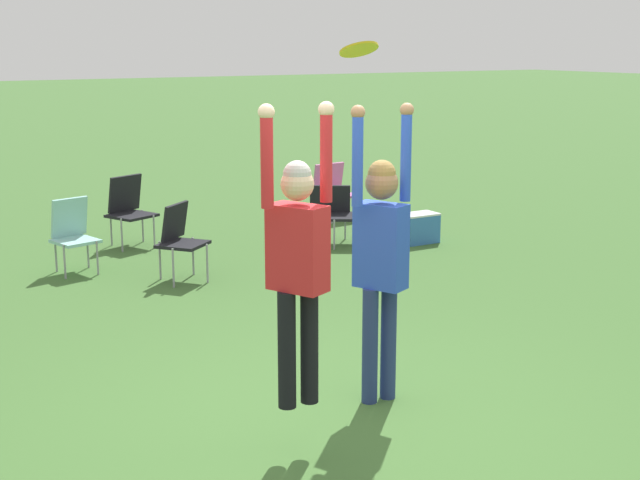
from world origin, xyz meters
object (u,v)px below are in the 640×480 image
Objects in this scene: camping_chair_4 at (333,188)px; cooler_box at (419,228)px; camping_chair_1 at (129,206)px; person_defending at (381,246)px; person_jumping at (298,251)px; camping_chair_2 at (336,210)px; frisbee at (359,50)px; camping_chair_3 at (73,230)px; camping_chair_0 at (179,235)px.

camping_chair_4 is 2.08m from cooler_box.
camping_chair_1 is 1.10× the size of camping_chair_4.
person_defending is 5.64m from cooler_box.
camping_chair_2 is (3.55, 5.25, -0.92)m from person_jumping.
person_jumping is at bearing 58.23° from camping_chair_1.
person_defending reaches higher than cooler_box.
frisbee reaches higher than camping_chair_1.
camping_chair_3 is (-0.91, 5.10, -0.71)m from person_defending.
person_defending is 2.41× the size of camping_chair_1.
frisbee is 0.28× the size of camping_chair_1.
camping_chair_1 is at bearing -131.12° from camping_chair_0.
person_defending is at bearing -130.11° from cooler_box.
person_defending reaches higher than camping_chair_3.
person_defending is 4.18m from camping_chair_0.
frisbee is at bearing -131.24° from cooler_box.
camping_chair_2 is at bearing 52.91° from camping_chair_4.
camping_chair_3 is at bearing 8.57° from camping_chair_4.
camping_chair_0 is at bearing 120.06° from camping_chair_3.
camping_chair_3 is at bearing 27.68° from camping_chair_2.
camping_chair_0 is 1.37m from camping_chair_3.
camping_chair_0 is at bearing 25.76° from camping_chair_4.
camping_chair_4 is (0.87, 1.49, 0.02)m from camping_chair_2.
person_jumping is 4.75m from camping_chair_0.
camping_chair_1 reaches higher than camping_chair_3.
person_defending reaches higher than camping_chair_1.
person_jumping is 7.62× the size of frisbee.
person_defending is (0.95, 0.44, -0.17)m from person_jumping.
person_defending is 2.59× the size of camping_chair_0.
camping_chair_0 is at bearing 65.24° from camping_chair_1.
cooler_box is (4.49, -0.86, -0.30)m from camping_chair_3.
cooler_box is (3.53, 0.12, -0.32)m from camping_chair_0.
camping_chair_4 is (4.42, 6.75, -0.90)m from person_jumping.
camping_chair_1 is at bearing 153.95° from person_defending.
person_jumping reaches higher than camping_chair_4.
camping_chair_3 is at bearing 169.20° from cooler_box.
camping_chair_0 is at bearing -37.21° from person_jumping.
camping_chair_2 is at bearing -58.88° from person_jumping.
camping_chair_4 is (3.34, 0.18, -0.06)m from camping_chair_1.
camping_chair_4 is at bearing 126.37° from person_defending.
person_jumping is at bearing -165.12° from frisbee.
frisbee is 6.51m from cooler_box.
camping_chair_2 is 1.16m from cooler_box.
person_jumping is at bearing -134.03° from cooler_box.
person_defending reaches higher than camping_chair_0.
frisbee reaches higher than camping_chair_0.
cooler_box is (3.98, 4.54, -2.44)m from frisbee.
camping_chair_0 reaches higher than camping_chair_2.
camping_chair_2 is at bearing 126.83° from person_defending.
camping_chair_2 is at bearing 161.07° from camping_chair_3.
frisbee is at bearing -99.95° from person_jumping.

